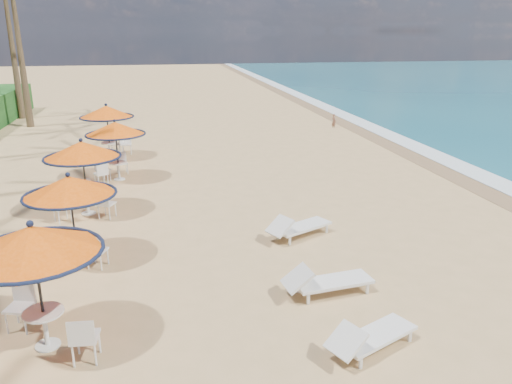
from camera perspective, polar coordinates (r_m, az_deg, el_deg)
ground at (r=10.41m, az=7.61°, el=-13.67°), size 160.00×160.00×0.00m
foam_strip at (r=22.76m, az=22.07°, el=2.80°), size 1.20×140.00×0.04m
wetsand_band at (r=22.28m, az=20.12°, el=2.72°), size 1.40×140.00×0.02m
station_0 at (r=9.30m, az=-23.96°, el=-6.28°), size 2.33×2.33×2.43m
station_1 at (r=12.56m, az=-20.53°, el=-0.32°), size 2.18×2.18×2.28m
station_2 at (r=15.90m, az=-19.22°, el=3.56°), size 2.30×2.30×2.39m
station_3 at (r=19.43m, az=-15.91°, el=6.19°), size 2.23×2.23×2.33m
station_4 at (r=23.11m, az=-16.49°, el=8.13°), size 2.34×2.42×2.44m
lounger_near at (r=9.34m, az=12.84°, el=-15.80°), size 1.91×1.30×0.66m
lounger_mid at (r=10.93m, az=7.87°, el=-10.02°), size 2.03×0.85×0.71m
lounger_far at (r=13.72m, az=4.75°, el=-3.95°), size 2.02×1.42×0.70m
person at (r=29.82m, az=8.88°, el=8.07°), size 0.31×0.37×0.86m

